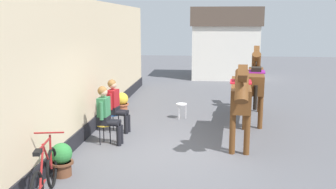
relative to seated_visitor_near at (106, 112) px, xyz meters
The scene contains 11 objects.
ground_plane 3.30m from the seated_visitor_near, 56.81° to the left, with size 40.00×40.00×0.00m, color #56565B.
pub_facade_wall 1.61m from the seated_visitor_near, 123.95° to the left, with size 0.34×14.00×3.40m.
distant_cottage 11.33m from the seated_visitor_near, 73.78° to the left, with size 3.40×2.60×3.50m.
seated_visitor_near is the anchor object (origin of this frame).
seated_visitor_far 0.99m from the seated_visitor_near, 91.86° to the left, with size 0.61×0.48×1.39m.
saddled_horse_near 3.17m from the seated_visitor_near, ahead, with size 0.59×3.00×2.06m.
saddled_horse_far 4.69m from the seated_visitor_near, 36.88° to the left, with size 0.69×2.99×2.06m.
flower_planter_nearest 1.99m from the seated_visitor_near, 100.34° to the right, with size 0.43×0.43×0.64m.
flower_planter_farthest 3.13m from the seated_visitor_near, 96.57° to the left, with size 0.43×0.43×0.64m.
leaning_bicycle 2.93m from the seated_visitor_near, 94.56° to the right, with size 0.54×1.74×1.02m.
spare_stool_white 2.98m from the seated_visitor_near, 57.74° to the left, with size 0.32×0.32×0.46m.
Camera 1 is at (0.59, -7.99, 2.89)m, focal length 40.11 mm.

